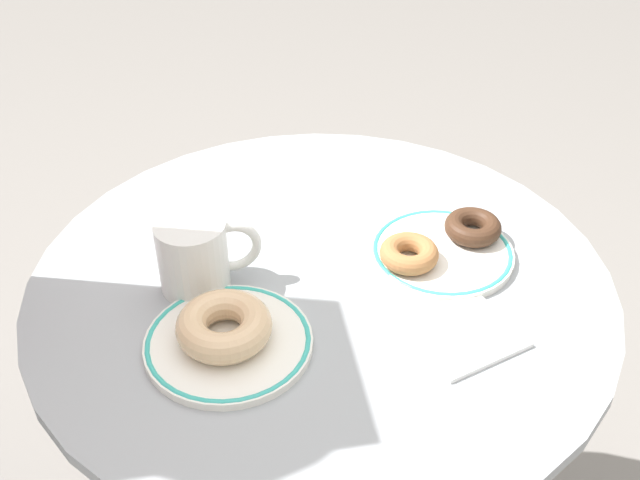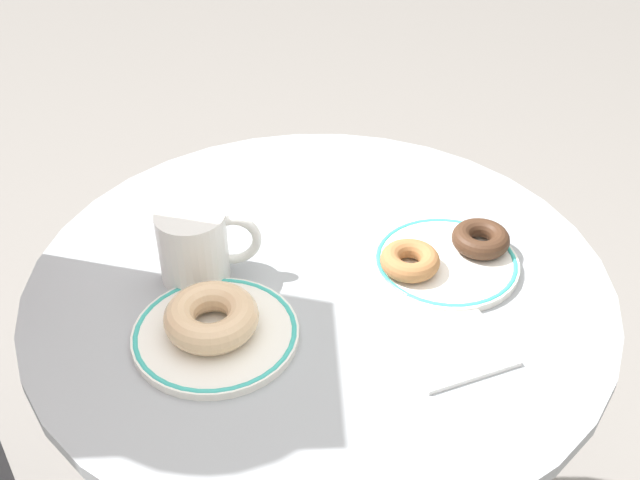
{
  "view_description": "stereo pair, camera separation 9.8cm",
  "coord_description": "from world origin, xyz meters",
  "px_view_note": "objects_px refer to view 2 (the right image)",
  "views": [
    {
      "loc": [
        -0.45,
        -0.63,
        1.38
      ],
      "look_at": [
        0.01,
        0.01,
        0.79
      ],
      "focal_mm": 44.28,
      "sensor_mm": 36.0,
      "label": 1
    },
    {
      "loc": [
        -0.36,
        -0.68,
        1.38
      ],
      "look_at": [
        0.01,
        0.01,
        0.79
      ],
      "focal_mm": 44.28,
      "sensor_mm": 36.0,
      "label": 2
    }
  ],
  "objects_px": {
    "donut_chocolate": "(481,239)",
    "paper_napkin": "(452,347)",
    "plate_left": "(216,334)",
    "plate_right": "(446,262)",
    "cafe_table": "(319,389)",
    "coffee_mug": "(196,245)",
    "donut_glazed": "(211,317)",
    "donut_cinnamon": "(410,260)"
  },
  "relations": [
    {
      "from": "plate_right",
      "to": "donut_chocolate",
      "type": "xyz_separation_m",
      "value": [
        0.05,
        0.0,
        0.02
      ]
    },
    {
      "from": "cafe_table",
      "to": "donut_chocolate",
      "type": "xyz_separation_m",
      "value": [
        0.21,
        -0.05,
        0.23
      ]
    },
    {
      "from": "donut_chocolate",
      "to": "paper_napkin",
      "type": "bearing_deg",
      "value": -136.6
    },
    {
      "from": "plate_left",
      "to": "donut_chocolate",
      "type": "distance_m",
      "value": 0.37
    },
    {
      "from": "plate_left",
      "to": "donut_cinnamon",
      "type": "distance_m",
      "value": 0.26
    },
    {
      "from": "plate_left",
      "to": "paper_napkin",
      "type": "distance_m",
      "value": 0.27
    },
    {
      "from": "donut_glazed",
      "to": "coffee_mug",
      "type": "bearing_deg",
      "value": 76.59
    },
    {
      "from": "cafe_table",
      "to": "plate_right",
      "type": "xyz_separation_m",
      "value": [
        0.16,
        -0.06,
        0.21
      ]
    },
    {
      "from": "paper_napkin",
      "to": "coffee_mug",
      "type": "height_order",
      "value": "coffee_mug"
    },
    {
      "from": "plate_right",
      "to": "coffee_mug",
      "type": "bearing_deg",
      "value": 155.01
    },
    {
      "from": "paper_napkin",
      "to": "cafe_table",
      "type": "bearing_deg",
      "value": 112.28
    },
    {
      "from": "plate_left",
      "to": "coffee_mug",
      "type": "distance_m",
      "value": 0.13
    },
    {
      "from": "cafe_table",
      "to": "donut_chocolate",
      "type": "relative_size",
      "value": 9.8
    },
    {
      "from": "donut_glazed",
      "to": "donut_chocolate",
      "type": "xyz_separation_m",
      "value": [
        0.37,
        -0.02,
        -0.01
      ]
    },
    {
      "from": "donut_glazed",
      "to": "donut_cinnamon",
      "type": "xyz_separation_m",
      "value": [
        0.26,
        -0.01,
        -0.01
      ]
    },
    {
      "from": "plate_right",
      "to": "donut_glazed",
      "type": "distance_m",
      "value": 0.32
    },
    {
      "from": "plate_right",
      "to": "paper_napkin",
      "type": "distance_m",
      "value": 0.15
    },
    {
      "from": "donut_cinnamon",
      "to": "donut_chocolate",
      "type": "bearing_deg",
      "value": -3.13
    },
    {
      "from": "donut_cinnamon",
      "to": "paper_napkin",
      "type": "distance_m",
      "value": 0.14
    },
    {
      "from": "donut_glazed",
      "to": "paper_napkin",
      "type": "distance_m",
      "value": 0.28
    },
    {
      "from": "coffee_mug",
      "to": "donut_glazed",
      "type": "bearing_deg",
      "value": -103.41
    },
    {
      "from": "paper_napkin",
      "to": "coffee_mug",
      "type": "distance_m",
      "value": 0.34
    },
    {
      "from": "donut_chocolate",
      "to": "paper_napkin",
      "type": "xyz_separation_m",
      "value": [
        -0.14,
        -0.13,
        -0.02
      ]
    },
    {
      "from": "donut_glazed",
      "to": "donut_cinnamon",
      "type": "distance_m",
      "value": 0.26
    },
    {
      "from": "donut_chocolate",
      "to": "donut_glazed",
      "type": "bearing_deg",
      "value": 176.77
    },
    {
      "from": "donut_cinnamon",
      "to": "paper_napkin",
      "type": "height_order",
      "value": "donut_cinnamon"
    },
    {
      "from": "cafe_table",
      "to": "plate_left",
      "type": "height_order",
      "value": "plate_left"
    },
    {
      "from": "cafe_table",
      "to": "plate_right",
      "type": "height_order",
      "value": "plate_right"
    },
    {
      "from": "cafe_table",
      "to": "donut_cinnamon",
      "type": "relative_size",
      "value": 9.8
    },
    {
      "from": "donut_chocolate",
      "to": "paper_napkin",
      "type": "height_order",
      "value": "donut_chocolate"
    },
    {
      "from": "plate_left",
      "to": "donut_glazed",
      "type": "distance_m",
      "value": 0.02
    },
    {
      "from": "cafe_table",
      "to": "plate_left",
      "type": "bearing_deg",
      "value": -166.44
    },
    {
      "from": "plate_left",
      "to": "donut_chocolate",
      "type": "relative_size",
      "value": 2.56
    },
    {
      "from": "plate_right",
      "to": "paper_napkin",
      "type": "height_order",
      "value": "plate_right"
    },
    {
      "from": "plate_left",
      "to": "paper_napkin",
      "type": "relative_size",
      "value": 1.66
    },
    {
      "from": "plate_right",
      "to": "paper_napkin",
      "type": "bearing_deg",
      "value": -122.73
    },
    {
      "from": "plate_left",
      "to": "donut_cinnamon",
      "type": "bearing_deg",
      "value": -2.45
    },
    {
      "from": "donut_chocolate",
      "to": "coffee_mug",
      "type": "distance_m",
      "value": 0.37
    },
    {
      "from": "plate_left",
      "to": "plate_right",
      "type": "bearing_deg",
      "value": -3.21
    },
    {
      "from": "donut_chocolate",
      "to": "coffee_mug",
      "type": "bearing_deg",
      "value": 158.63
    },
    {
      "from": "plate_right",
      "to": "donut_glazed",
      "type": "bearing_deg",
      "value": 176.11
    },
    {
      "from": "plate_right",
      "to": "cafe_table",
      "type": "bearing_deg",
      "value": 160.55
    }
  ]
}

